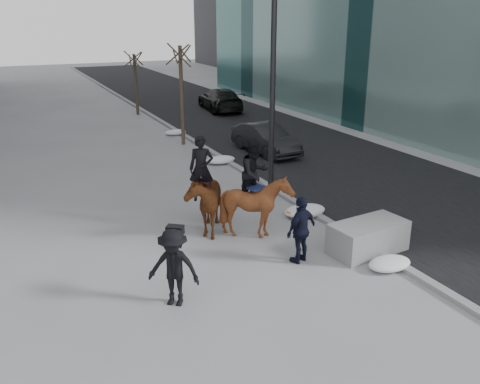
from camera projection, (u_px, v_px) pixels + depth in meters
name	position (u px, v px, depth m)	size (l,w,h in m)	color
ground	(260.00, 261.00, 13.00)	(120.00, 120.00, 0.00)	gray
road	(293.00, 146.00, 24.36)	(8.00, 90.00, 0.01)	black
curb	(216.00, 154.00, 22.72)	(0.25, 90.00, 0.12)	gray
planter	(368.00, 237.00, 13.40)	(2.07, 1.04, 0.83)	gray
car_near	(266.00, 139.00, 23.01)	(1.40, 4.01, 1.32)	black
car_far	(220.00, 99.00, 33.35)	(2.02, 4.97, 1.44)	black
tree_near	(182.00, 91.00, 23.91)	(1.20, 1.20, 5.16)	#3C3123
tree_far	(136.00, 82.00, 31.43)	(1.20, 1.20, 4.13)	#342B1E
mounted_left	(204.00, 196.00, 14.58)	(1.78, 2.37, 2.79)	#4F1E0F
mounted_right	(256.00, 199.00, 14.15)	(1.79, 1.93, 2.78)	#4D250F
feeder	(301.00, 230.00, 12.71)	(1.11, 1.02, 1.75)	black
camera_crew	(174.00, 267.00, 10.79)	(1.30, 1.21, 1.75)	black
lamppost	(275.00, 48.00, 15.92)	(0.25, 1.24, 9.09)	black
snow_piles	(256.00, 182.00, 18.70)	(1.38, 17.23, 0.35)	white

